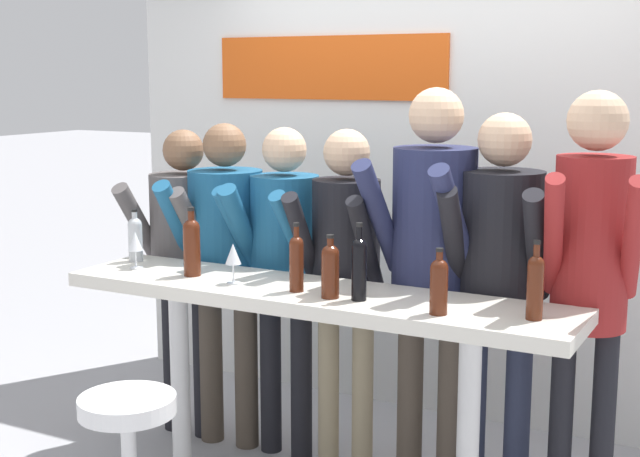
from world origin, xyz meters
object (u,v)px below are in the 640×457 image
wine_bottle_2 (359,266)px  person_far_left (185,249)px  tasting_table (312,331)px  wine_glass_0 (135,242)px  bar_stool (129,451)px  wine_bottle_3 (192,244)px  person_center_right (432,247)px  wine_bottle_1 (439,284)px  wine_bottle_5 (296,261)px  person_center (345,262)px  person_left (225,250)px  wine_bottle_0 (535,284)px  wine_bottle_4 (330,268)px  person_center_left (284,256)px  wine_glass_1 (233,255)px  person_far_right (591,259)px  person_right (500,268)px  wine_bottle_6 (135,237)px

wine_bottle_2 → person_far_left: bearing=156.9°
tasting_table → wine_glass_0: size_ratio=12.82×
bar_stool → wine_bottle_3: wine_bottle_3 is taller
person_far_left → wine_bottle_2: bearing=-23.3°
tasting_table → person_center_right: bearing=48.1°
wine_bottle_1 → bar_stool: bearing=-152.7°
wine_bottle_5 → person_center: bearing=91.4°
person_left → wine_bottle_3: bearing=-79.1°
person_far_left → wine_bottle_0: (1.96, -0.49, 0.14)m
tasting_table → wine_bottle_0: 1.00m
wine_bottle_4 → wine_glass_0: 1.05m
person_far_left → wine_bottle_0: size_ratio=5.43×
person_far_left → wine_bottle_1: 1.73m
person_center_right → wine_bottle_5: (-0.42, -0.48, -0.01)m
person_far_left → person_left: (0.27, -0.02, 0.02)m
person_far_left → wine_bottle_2: person_far_left is taller
bar_stool → wine_bottle_0: size_ratio=2.25×
tasting_table → person_left: 0.88m
bar_stool → wine_bottle_2: size_ratio=2.13×
wine_bottle_1 → wine_glass_0: 1.53m
person_center_left → wine_bottle_2: 0.85m
person_center_right → wine_glass_1: bearing=-141.5°
wine_glass_1 → person_left: bearing=127.1°
wine_bottle_1 → wine_bottle_3: wine_bottle_3 is taller
person_far_right → wine_bottle_0: bearing=-117.9°
tasting_table → wine_glass_1: size_ratio=12.82×
wine_bottle_2 → person_right: bearing=49.7°
person_left → wine_glass_1: person_left is taller
wine_bottle_5 → wine_bottle_6: size_ratio=1.14×
person_center_right → person_right: person_center_right is taller
person_center_right → wine_bottle_5: 0.64m
tasting_table → wine_bottle_0: bearing=-1.4°
bar_stool → wine_bottle_3: size_ratio=2.16×
wine_bottle_1 → wine_bottle_6: 1.66m
person_far_right → wine_bottle_2: size_ratio=5.83×
person_far_right → person_center_left: bearing=165.2°
tasting_table → person_far_right: person_far_right is taller
wine_bottle_1 → person_center_left: bearing=150.3°
person_far_left → wine_bottle_3: (0.40, -0.49, 0.15)m
wine_bottle_5 → wine_glass_1: wine_bottle_5 is taller
wine_bottle_2 → wine_glass_0: wine_bottle_2 is taller
person_right → wine_bottle_3: 1.36m
wine_bottle_1 → wine_glass_1: wine_bottle_1 is taller
person_center → person_right: (0.73, 0.01, 0.05)m
wine_glass_1 → wine_bottle_4: bearing=-2.6°
wine_bottle_1 → wine_bottle_4: bearing=176.3°
person_right → wine_glass_1: bearing=-161.1°
tasting_table → person_far_left: bearing=155.1°
wine_bottle_5 → wine_bottle_6: wine_bottle_5 is taller
bar_stool → wine_glass_1: 0.92m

